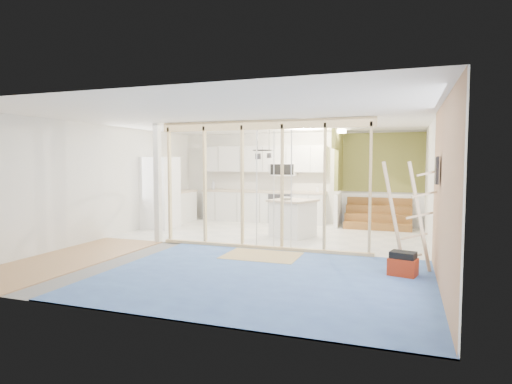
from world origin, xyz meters
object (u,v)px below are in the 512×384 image
(island, at_px, (293,219))
(ladder, at_px, (410,216))
(toolbox, at_px, (403,265))
(fridge, at_px, (160,193))

(island, relative_size, ladder, 0.66)
(island, xyz_separation_m, ladder, (2.54, -2.44, 0.46))
(ladder, bearing_deg, island, 115.94)
(toolbox, height_order, ladder, ladder)
(island, xyz_separation_m, toolbox, (2.46, -2.76, -0.26))
(fridge, bearing_deg, toolbox, -23.75)
(toolbox, xyz_separation_m, ladder, (0.09, 0.32, 0.72))
(fridge, bearing_deg, island, -0.64)
(island, height_order, ladder, ladder)
(toolbox, bearing_deg, fridge, 169.14)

